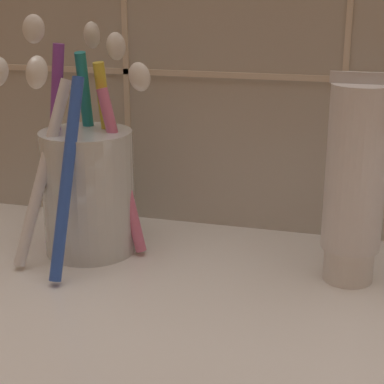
# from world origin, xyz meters

# --- Properties ---
(sink_counter) EXTENTS (0.76, 0.30, 0.02)m
(sink_counter) POSITION_xyz_m (0.00, 0.00, 0.01)
(sink_counter) COLOR white
(sink_counter) RESTS_ON ground
(tile_wall_backsplash) EXTENTS (0.86, 0.02, 0.42)m
(tile_wall_backsplash) POSITION_xyz_m (0.00, 0.15, 0.21)
(tile_wall_backsplash) COLOR #B7B2A8
(tile_wall_backsplash) RESTS_ON ground
(toothbrush_cup) EXTENTS (0.11, 0.14, 0.19)m
(toothbrush_cup) POSITION_xyz_m (-0.18, 0.06, 0.08)
(toothbrush_cup) COLOR silver
(toothbrush_cup) RESTS_ON sink_counter
(toothpaste_tube) EXTENTS (0.05, 0.04, 0.16)m
(toothpaste_tube) POSITION_xyz_m (0.03, 0.06, 0.10)
(toothpaste_tube) COLOR white
(toothpaste_tube) RESTS_ON sink_counter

